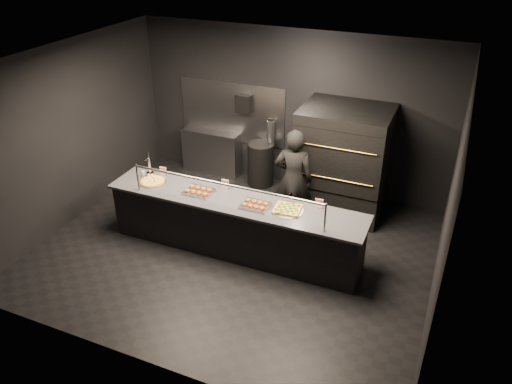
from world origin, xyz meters
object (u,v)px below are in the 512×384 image
round_pizza (153,181)px  trash_bin (261,164)px  service_counter (235,225)px  slider_tray_a (199,191)px  towel_dispenser (244,104)px  worker (293,179)px  square_pizza (287,209)px  pizza_oven (343,160)px  slider_tray_b (255,205)px  prep_shelf (212,152)px  beer_tap (150,169)px  fire_extinguisher (271,132)px

round_pizza → trash_bin: 2.48m
service_counter → round_pizza: bearing=-180.0°
round_pizza → slider_tray_a: slider_tray_a is taller
towel_dispenser → worker: size_ratio=0.20×
slider_tray_a → trash_bin: slider_tray_a is taller
round_pizza → square_pizza: square_pizza is taller
pizza_oven → worker: (-0.62, -0.84, -0.09)m
worker → square_pizza: bearing=95.7°
service_counter → slider_tray_b: (0.37, -0.05, 0.48)m
prep_shelf → towel_dispenser: 1.31m
pizza_oven → slider_tray_a: bearing=-133.2°
prep_shelf → beer_tap: bearing=-90.0°
prep_shelf → trash_bin: bearing=-5.1°
pizza_oven → round_pizza: size_ratio=4.20×
prep_shelf → worker: (2.18, -1.26, 0.43)m
prep_shelf → slider_tray_a: slider_tray_a is taller
fire_extinguisher → square_pizza: fire_extinguisher is taller
beer_tap → square_pizza: beer_tap is taller
towel_dispenser → slider_tray_b: 2.82m
fire_extinguisher → slider_tray_a: bearing=-95.9°
slider_tray_b → trash_bin: (-0.85, 2.27, -0.52)m
towel_dispenser → worker: worker is taller
slider_tray_a → pizza_oven: bearing=46.8°
beer_tap → worker: size_ratio=0.27×
slider_tray_a → square_pizza: size_ratio=0.96×
pizza_oven → beer_tap: (-2.80, -1.74, 0.09)m
slider_tray_a → slider_tray_b: slider_tray_a is taller
slider_tray_b → square_pizza: (0.48, 0.09, -0.01)m
slider_tray_a → slider_tray_b: (0.98, -0.04, -0.00)m
worker → beer_tap: bearing=13.5°
pizza_oven → beer_tap: 3.30m
square_pizza → pizza_oven: bearing=79.4°
slider_tray_b → round_pizza: bearing=178.4°
service_counter → round_pizza: size_ratio=9.02×
service_counter → fire_extinguisher: size_ratio=8.12×
service_counter → slider_tray_a: service_counter is taller
round_pizza → square_pizza: size_ratio=0.92×
fire_extinguisher → slider_tray_b: fire_extinguisher is taller
towel_dispenser → square_pizza: bearing=-53.4°
service_counter → beer_tap: beer_tap is taller
prep_shelf → beer_tap: 2.24m
trash_bin → worker: worker is taller
slider_tray_a → trash_bin: 2.30m
prep_shelf → trash_bin: size_ratio=1.40×
slider_tray_a → service_counter: bearing=1.4°
towel_dispenser → trash_bin: 1.21m
pizza_oven → round_pizza: pizza_oven is taller
slider_tray_a → square_pizza: slider_tray_a is taller
slider_tray_a → worker: size_ratio=0.27×
pizza_oven → prep_shelf: size_ratio=1.59×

